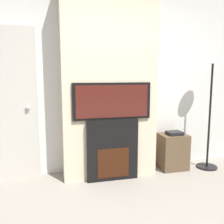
{
  "coord_description": "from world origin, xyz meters",
  "views": [
    {
      "loc": [
        -0.8,
        -1.57,
        1.43
      ],
      "look_at": [
        0.0,
        1.6,
        0.93
      ],
      "focal_mm": 40.0,
      "sensor_mm": 36.0,
      "label": 1
    }
  ],
  "objects_px": {
    "fireplace": "(112,150)",
    "floor_lamp": "(211,95)",
    "television": "(112,101)",
    "media_stand": "(173,151)"
  },
  "relations": [
    {
      "from": "television",
      "to": "media_stand",
      "type": "xyz_separation_m",
      "value": [
        0.99,
        0.15,
        -0.8
      ]
    },
    {
      "from": "media_stand",
      "to": "fireplace",
      "type": "bearing_deg",
      "value": -171.39
    },
    {
      "from": "floor_lamp",
      "to": "media_stand",
      "type": "distance_m",
      "value": 1.0
    },
    {
      "from": "television",
      "to": "floor_lamp",
      "type": "relative_size",
      "value": 0.62
    },
    {
      "from": "fireplace",
      "to": "television",
      "type": "relative_size",
      "value": 0.8
    },
    {
      "from": "television",
      "to": "floor_lamp",
      "type": "height_order",
      "value": "floor_lamp"
    },
    {
      "from": "fireplace",
      "to": "floor_lamp",
      "type": "height_order",
      "value": "floor_lamp"
    },
    {
      "from": "television",
      "to": "media_stand",
      "type": "relative_size",
      "value": 1.79
    },
    {
      "from": "fireplace",
      "to": "media_stand",
      "type": "xyz_separation_m",
      "value": [
        0.99,
        0.15,
        -0.14
      ]
    },
    {
      "from": "media_stand",
      "to": "floor_lamp",
      "type": "bearing_deg",
      "value": -10.71
    }
  ]
}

